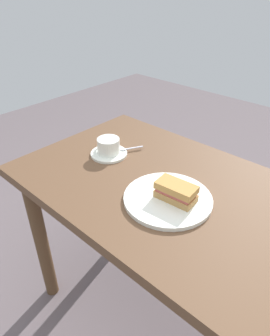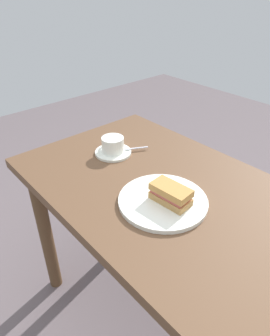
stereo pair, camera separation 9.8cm
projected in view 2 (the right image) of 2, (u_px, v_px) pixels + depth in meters
ground_plane at (177, 336)px, 1.36m from camera, size 6.00×6.00×0.00m
dining_table at (192, 230)px, 1.00m from camera, size 1.35×0.68×0.76m
sandwich_plate at (163, 201)px, 0.96m from camera, size 0.28×0.28×0.01m
sandwich_front at (171, 194)px, 0.93m from camera, size 0.13×0.08×0.06m
coffee_saucer at (113, 152)px, 1.22m from camera, size 0.15×0.15×0.01m
coffee_cup at (113, 144)px, 1.20m from camera, size 0.11×0.09×0.06m
spoon at (132, 149)px, 1.23m from camera, size 0.06×0.09×0.01m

